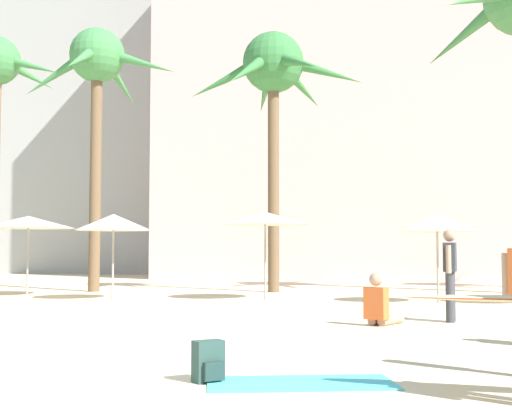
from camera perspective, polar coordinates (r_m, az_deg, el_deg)
ground at (r=6.68m, az=-14.98°, el=-15.12°), size 120.00×120.00×0.00m
hotel_pink at (r=37.51m, az=10.02°, el=8.44°), size 22.02×8.62×18.48m
hotel_tower_gray at (r=49.35m, az=-8.16°, el=16.07°), size 19.69×9.73×36.13m
palm_tree_far_left at (r=23.97m, az=1.48°, el=10.45°), size 6.01×5.64×8.70m
palm_tree_center at (r=24.90m, az=-12.72°, el=10.45°), size 5.59×5.53×8.94m
cafe_umbrella_0 at (r=22.06m, az=-17.97°, el=-1.33°), size 2.73×2.73×2.39m
cafe_umbrella_1 at (r=19.95m, az=-11.48°, el=-1.38°), size 2.11×2.11×2.37m
cafe_umbrella_4 at (r=18.89m, az=14.46°, el=-1.40°), size 2.11×2.11×2.32m
cafe_umbrella_5 at (r=19.60m, az=0.75°, el=-1.08°), size 2.38×2.38×2.44m
beach_towel at (r=7.30m, az=3.66°, el=-14.20°), size 2.04×1.31×0.01m
backpack at (r=7.35m, az=-3.85°, el=-12.59°), size 0.35×0.35×0.42m
person_far_right at (r=13.00m, az=10.01°, el=-8.10°), size 0.73×0.95×0.95m
person_near_left at (r=13.88m, az=15.45°, el=-5.15°), size 0.29×0.61×1.76m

